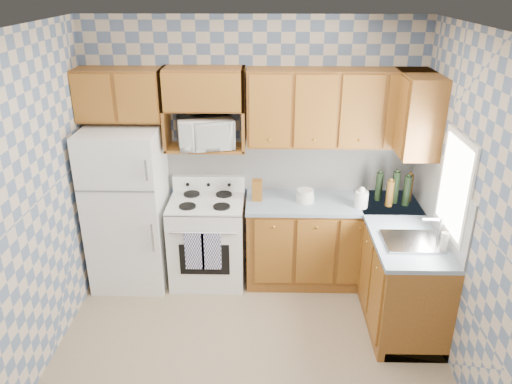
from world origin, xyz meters
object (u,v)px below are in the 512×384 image
at_px(microwave, 205,133).
at_px(electric_kettle, 361,199).
at_px(refrigerator, 128,208).
at_px(stove_body, 208,241).

distance_m(microwave, electric_kettle, 1.68).
bearing_deg(refrigerator, electric_kettle, -2.34).
relative_size(microwave, electric_kettle, 3.23).
height_order(refrigerator, microwave, microwave).
distance_m(refrigerator, stove_body, 0.89).
bearing_deg(electric_kettle, refrigerator, 177.66).
height_order(microwave, electric_kettle, microwave).
bearing_deg(microwave, electric_kettle, -23.88).
height_order(stove_body, electric_kettle, electric_kettle).
xyz_separation_m(stove_body, electric_kettle, (1.55, -0.12, 0.55)).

